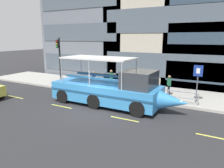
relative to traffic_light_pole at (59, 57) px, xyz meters
The scene contains 12 objects.
ground_plane 7.88m from the traffic_light_pole, 30.20° to the right, with size 120.00×120.00×0.00m, color #2B2B2D.
sidewalk 7.18m from the traffic_light_pole, 16.73° to the left, with size 32.00×4.80×0.18m, color #A8A59E.
curb_edge 6.95m from the traffic_light_pole, ahead, with size 32.00×0.18×0.18m, color #B2ADA3.
lane_centreline 8.20m from the traffic_light_pole, 34.33° to the right, with size 25.80×0.12×0.01m.
curb_guardrail 6.56m from the traffic_light_pole, ahead, with size 12.11×0.09×0.87m.
traffic_light_pole is the anchor object (origin of this frame).
parking_sign 12.05m from the traffic_light_pole, ahead, with size 0.60×0.12×2.63m.
duck_tour_boat 7.55m from the traffic_light_pole, 19.38° to the right, with size 9.59×2.69×3.31m.
pedestrian_near_bow 10.11m from the traffic_light_pole, ahead, with size 0.35×0.35×1.61m.
pedestrian_mid_left 6.63m from the traffic_light_pole, ahead, with size 0.46×0.26×1.64m.
pedestrian_mid_right 5.36m from the traffic_light_pole, ahead, with size 0.41×0.36×1.75m.
pedestrian_near_stern 3.91m from the traffic_light_pole, ahead, with size 0.26×0.43×1.56m.
Camera 1 is at (7.24, -11.03, 4.64)m, focal length 33.56 mm.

